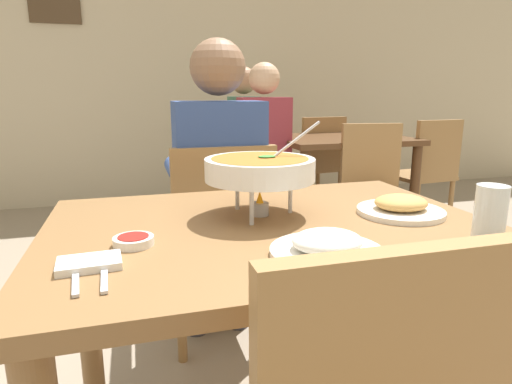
% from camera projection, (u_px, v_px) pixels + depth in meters
% --- Properties ---
extents(cafe_rear_partition, '(10.00, 0.10, 3.00)m').
position_uv_depth(cafe_rear_partition, '(162.00, 52.00, 4.29)').
color(cafe_rear_partition, beige).
rests_on(cafe_rear_partition, ground_plane).
extents(dining_table_main, '(1.15, 0.83, 0.77)m').
position_uv_depth(dining_table_main, '(271.00, 267.00, 1.16)').
color(dining_table_main, brown).
rests_on(dining_table_main, ground_plane).
extents(chair_diner_main, '(0.44, 0.44, 0.90)m').
position_uv_depth(chair_diner_main, '(221.00, 234.00, 1.84)').
color(chair_diner_main, olive).
rests_on(chair_diner_main, ground_plane).
extents(diner_main, '(0.40, 0.45, 1.31)m').
position_uv_depth(diner_main, '(218.00, 179.00, 1.82)').
color(diner_main, '#2D2D38').
rests_on(diner_main, ground_plane).
extents(curry_bowl, '(0.33, 0.30, 0.26)m').
position_uv_depth(curry_bowl, '(260.00, 170.00, 1.17)').
color(curry_bowl, silver).
rests_on(curry_bowl, dining_table_main).
extents(rice_plate, '(0.24, 0.24, 0.06)m').
position_uv_depth(rice_plate, '(327.00, 247.00, 0.90)').
color(rice_plate, white).
rests_on(rice_plate, dining_table_main).
extents(appetizer_plate, '(0.24, 0.24, 0.06)m').
position_uv_depth(appetizer_plate, '(401.00, 207.00, 1.21)').
color(appetizer_plate, white).
rests_on(appetizer_plate, dining_table_main).
extents(sauce_dish, '(0.09, 0.09, 0.02)m').
position_uv_depth(sauce_dish, '(133.00, 241.00, 0.96)').
color(sauce_dish, white).
rests_on(sauce_dish, dining_table_main).
extents(napkin_folded, '(0.13, 0.09, 0.02)m').
position_uv_depth(napkin_folded, '(89.00, 263.00, 0.84)').
color(napkin_folded, white).
rests_on(napkin_folded, dining_table_main).
extents(fork_utensil, '(0.03, 0.17, 0.01)m').
position_uv_depth(fork_utensil, '(76.00, 277.00, 0.79)').
color(fork_utensil, silver).
rests_on(fork_utensil, dining_table_main).
extents(spoon_utensil, '(0.02, 0.17, 0.01)m').
position_uv_depth(spoon_utensil, '(104.00, 273.00, 0.80)').
color(spoon_utensil, silver).
rests_on(spoon_utensil, dining_table_main).
extents(drink_glass, '(0.07, 0.07, 0.13)m').
position_uv_depth(drink_glass, '(490.00, 216.00, 0.98)').
color(drink_glass, silver).
rests_on(drink_glass, dining_table_main).
extents(dining_table_far, '(1.00, 0.80, 0.77)m').
position_uv_depth(dining_table_far, '(341.00, 155.00, 3.35)').
color(dining_table_far, '#51331C').
rests_on(dining_table_far, ground_plane).
extents(chair_bg_left, '(0.50, 0.50, 0.90)m').
position_uv_depth(chair_bg_left, '(257.00, 173.00, 3.26)').
color(chair_bg_left, olive).
rests_on(chair_bg_left, ground_plane).
extents(chair_bg_middle, '(0.45, 0.45, 0.90)m').
position_uv_depth(chair_bg_middle, '(248.00, 162.00, 3.75)').
color(chair_bg_middle, olive).
rests_on(chair_bg_middle, ground_plane).
extents(chair_bg_right, '(0.48, 0.48, 0.90)m').
position_uv_depth(chair_bg_right, '(426.00, 169.00, 3.44)').
color(chair_bg_right, olive).
rests_on(chair_bg_right, ground_plane).
extents(chair_bg_corner, '(0.49, 0.49, 0.90)m').
position_uv_depth(chair_bg_corner, '(317.00, 161.00, 3.83)').
color(chair_bg_corner, olive).
rests_on(chair_bg_corner, ground_plane).
extents(chair_bg_window, '(0.50, 0.50, 0.90)m').
position_uv_depth(chair_bg_window, '(376.00, 183.00, 2.88)').
color(chair_bg_window, olive).
rests_on(chair_bg_window, ground_plane).
extents(patron_bg_left, '(0.40, 0.45, 1.31)m').
position_uv_depth(patron_bg_left, '(262.00, 142.00, 3.15)').
color(patron_bg_left, '#2D2D38').
rests_on(patron_bg_left, ground_plane).
extents(patron_bg_middle, '(0.45, 0.40, 1.31)m').
position_uv_depth(patron_bg_middle, '(248.00, 136.00, 3.64)').
color(patron_bg_middle, '#2D2D38').
rests_on(patron_bg_middle, ground_plane).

